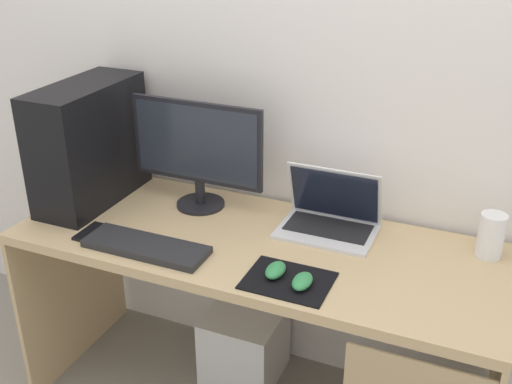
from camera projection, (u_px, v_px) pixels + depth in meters
The scene contains 12 objects.
wall_back at pixel (297, 53), 2.15m from camera, with size 4.00×0.05×2.60m.
desk at pixel (260, 277), 2.13m from camera, with size 1.66×0.63×0.74m.
pc_tower at pixel (89, 143), 2.29m from camera, with size 0.21×0.48×0.45m, color black.
monitor at pixel (197, 151), 2.23m from camera, with size 0.51×0.18×0.41m.
laptop at pixel (330, 218), 2.14m from camera, with size 0.33×0.23×0.22m.
speaker at pixel (491, 236), 1.96m from camera, with size 0.08×0.08×0.15m, color white.
keyboard at pixel (146, 247), 2.03m from camera, with size 0.42×0.14×0.02m, color #232326.
mousepad at pixel (288, 281), 1.86m from camera, with size 0.26×0.20×0.01m, color black.
mouse_left at pixel (276, 270), 1.88m from camera, with size 0.06×0.10×0.03m, color #338C4C.
mouse_right at pixel (302, 281), 1.82m from camera, with size 0.06×0.10×0.03m, color #338C4C.
cell_phone at pixel (92, 232), 2.13m from camera, with size 0.07×0.13×0.01m, color black.
subwoofer at pixel (245, 344), 2.51m from camera, with size 0.29×0.29×0.29m, color white.
Camera 1 is at (0.72, -1.67, 1.78)m, focal length 43.42 mm.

